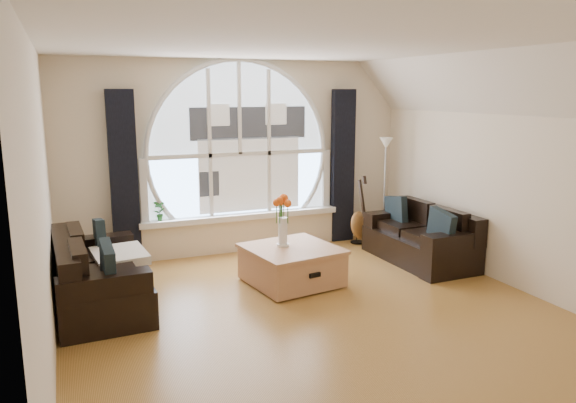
% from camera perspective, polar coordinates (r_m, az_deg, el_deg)
% --- Properties ---
extents(ground, '(5.00, 5.50, 0.01)m').
position_cam_1_polar(ground, '(5.78, 3.45, -11.92)').
color(ground, brown).
rests_on(ground, ground).
extents(ceiling, '(5.00, 5.50, 0.01)m').
position_cam_1_polar(ceiling, '(5.33, 3.81, 15.84)').
color(ceiling, silver).
rests_on(ceiling, ground).
extents(wall_back, '(5.00, 0.01, 2.70)m').
position_cam_1_polar(wall_back, '(7.93, -5.07, 4.56)').
color(wall_back, beige).
rests_on(wall_back, ground).
extents(wall_front, '(5.00, 0.01, 2.70)m').
position_cam_1_polar(wall_front, '(3.22, 25.57, -6.60)').
color(wall_front, beige).
rests_on(wall_front, ground).
extents(wall_left, '(0.01, 5.50, 2.70)m').
position_cam_1_polar(wall_left, '(4.87, -23.91, -0.65)').
color(wall_left, beige).
rests_on(wall_left, ground).
extents(wall_right, '(0.01, 5.50, 2.70)m').
position_cam_1_polar(wall_right, '(6.85, 22.83, 2.65)').
color(wall_right, beige).
rests_on(wall_right, ground).
extents(attic_slope, '(0.92, 5.50, 0.72)m').
position_cam_1_polar(attic_slope, '(6.58, 21.62, 11.17)').
color(attic_slope, silver).
rests_on(attic_slope, ground).
extents(arched_window, '(2.60, 0.06, 2.15)m').
position_cam_1_polar(arched_window, '(7.88, -5.04, 6.52)').
color(arched_window, silver).
rests_on(arched_window, wall_back).
extents(window_sill, '(2.90, 0.22, 0.08)m').
position_cam_1_polar(window_sill, '(7.98, -4.76, -1.52)').
color(window_sill, white).
rests_on(window_sill, wall_back).
extents(window_frame, '(2.76, 0.08, 2.15)m').
position_cam_1_polar(window_frame, '(7.85, -4.98, 6.51)').
color(window_frame, white).
rests_on(window_frame, wall_back).
extents(neighbor_house, '(1.70, 0.02, 1.50)m').
position_cam_1_polar(neighbor_house, '(7.92, -3.95, 5.66)').
color(neighbor_house, silver).
rests_on(neighbor_house, wall_back).
extents(curtain_left, '(0.35, 0.12, 2.30)m').
position_cam_1_polar(curtain_left, '(7.53, -16.49, 2.24)').
color(curtain_left, black).
rests_on(curtain_left, ground).
extents(curtain_right, '(0.35, 0.12, 2.30)m').
position_cam_1_polar(curtain_right, '(8.46, 5.63, 3.60)').
color(curtain_right, black).
rests_on(curtain_right, ground).
extents(sofa_left, '(0.94, 1.76, 0.77)m').
position_cam_1_polar(sofa_left, '(6.26, -18.76, -6.77)').
color(sofa_left, black).
rests_on(sofa_left, ground).
extents(sofa_right, '(0.85, 1.64, 0.72)m').
position_cam_1_polar(sofa_right, '(7.68, 13.37, -3.14)').
color(sofa_right, black).
rests_on(sofa_right, ground).
extents(coffee_chest, '(1.15, 1.15, 0.49)m').
position_cam_1_polar(coffee_chest, '(6.67, 0.38, -6.41)').
color(coffee_chest, '#AC734B').
rests_on(coffee_chest, ground).
extents(throw_blanket, '(0.62, 0.62, 0.10)m').
position_cam_1_polar(throw_blanket, '(6.39, -16.93, -5.35)').
color(throw_blanket, silver).
rests_on(throw_blanket, sofa_left).
extents(vase_flowers, '(0.24, 0.24, 0.70)m').
position_cam_1_polar(vase_flowers, '(6.57, -0.54, -1.32)').
color(vase_flowers, white).
rests_on(vase_flowers, coffee_chest).
extents(floor_lamp, '(0.24, 0.24, 1.60)m').
position_cam_1_polar(floor_lamp, '(8.43, 9.87, 1.06)').
color(floor_lamp, '#B2B2B2').
rests_on(floor_lamp, ground).
extents(guitar, '(0.42, 0.35, 1.06)m').
position_cam_1_polar(guitar, '(8.34, 7.39, -0.87)').
color(guitar, brown).
rests_on(guitar, ground).
extents(potted_plant, '(0.16, 0.12, 0.29)m').
position_cam_1_polar(potted_plant, '(7.68, -13.10, -0.87)').
color(potted_plant, '#1E6023').
rests_on(potted_plant, window_sill).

